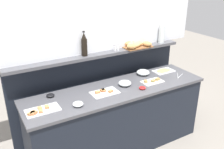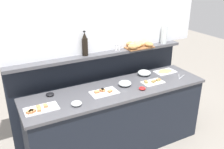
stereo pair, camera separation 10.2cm
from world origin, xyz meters
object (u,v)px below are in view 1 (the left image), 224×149
(glass_bowl_small, at_px, (125,83))
(serving_tongs, at_px, (179,76))
(sandwich_platter_front, at_px, (152,81))
(condiment_bowl_cream, at_px, (50,95))
(sandwich_platter_rear, at_px, (104,92))
(salt_shaker, at_px, (115,48))
(water_carafe, at_px, (162,34))
(glass_bowl_large, at_px, (78,104))
(pepper_shaker, at_px, (118,47))
(wine_bottle_dark, at_px, (84,45))
(sandwich_platter_side, at_px, (41,110))
(cold_cuts_platter, at_px, (164,71))
(bread_basket, at_px, (135,45))
(condiment_bowl_red, at_px, (142,88))
(glass_bowl_medium, at_px, (143,73))

(glass_bowl_small, bearing_deg, serving_tongs, -8.76)
(sandwich_platter_front, xyz_separation_m, condiment_bowl_cream, (-1.27, 0.27, 0.01))
(sandwich_platter_rear, xyz_separation_m, salt_shaker, (0.41, 0.44, 0.37))
(glass_bowl_small, xyz_separation_m, water_carafe, (0.89, 0.39, 0.44))
(condiment_bowl_cream, bearing_deg, glass_bowl_large, -61.53)
(glass_bowl_large, distance_m, pepper_shaker, 1.08)
(sandwich_platter_rear, xyz_separation_m, wine_bottle_dark, (-0.03, 0.46, 0.47))
(sandwich_platter_side, bearing_deg, cold_cuts_platter, 6.55)
(cold_cuts_platter, xyz_separation_m, glass_bowl_small, (-0.73, -0.12, 0.02))
(glass_bowl_large, bearing_deg, sandwich_platter_side, 166.86)
(sandwich_platter_front, relative_size, glass_bowl_large, 2.42)
(sandwich_platter_side, distance_m, bread_basket, 1.61)
(sandwich_platter_front, xyz_separation_m, sandwich_platter_side, (-1.45, -0.00, 0.00))
(sandwich_platter_rear, distance_m, pepper_shaker, 0.73)
(condiment_bowl_red, relative_size, bread_basket, 0.20)
(cold_cuts_platter, bearing_deg, sandwich_platter_front, -150.67)
(glass_bowl_medium, relative_size, pepper_shaker, 2.07)
(glass_bowl_large, distance_m, serving_tongs, 1.51)
(glass_bowl_large, height_order, water_carafe, water_carafe)
(condiment_bowl_cream, distance_m, bread_basket, 1.38)
(sandwich_platter_front, height_order, glass_bowl_large, glass_bowl_large)
(sandwich_platter_rear, distance_m, bread_basket, 0.93)
(sandwich_platter_front, relative_size, salt_shaker, 3.24)
(water_carafe, bearing_deg, glass_bowl_medium, -155.03)
(glass_bowl_medium, height_order, condiment_bowl_cream, glass_bowl_medium)
(sandwich_platter_front, xyz_separation_m, serving_tongs, (0.43, -0.03, -0.00))
(sandwich_platter_front, distance_m, glass_bowl_medium, 0.26)
(sandwich_platter_side, xyz_separation_m, pepper_shaker, (1.22, 0.48, 0.37))
(cold_cuts_platter, xyz_separation_m, serving_tongs, (0.07, -0.24, -0.00))
(cold_cuts_platter, xyz_separation_m, bread_basket, (-0.32, 0.27, 0.37))
(sandwich_platter_side, bearing_deg, glass_bowl_large, -13.14)
(sandwich_platter_front, height_order, condiment_bowl_red, sandwich_platter_front)
(cold_cuts_platter, xyz_separation_m, condiment_bowl_cream, (-1.64, 0.06, 0.01))
(cold_cuts_platter, bearing_deg, salt_shaker, 157.14)
(sandwich_platter_front, bearing_deg, bread_basket, 84.07)
(sandwich_platter_front, distance_m, glass_bowl_large, 1.08)
(sandwich_platter_front, bearing_deg, sandwich_platter_rear, 176.79)
(bread_basket, bearing_deg, pepper_shaker, 178.76)
(pepper_shaker, bearing_deg, sandwich_platter_side, -158.39)
(sandwich_platter_rear, bearing_deg, salt_shaker, 47.26)
(cold_cuts_platter, xyz_separation_m, pepper_shaker, (-0.60, 0.27, 0.37))
(glass_bowl_large, height_order, salt_shaker, salt_shaker)
(glass_bowl_medium, height_order, salt_shaker, salt_shaker)
(glass_bowl_small, height_order, salt_shaker, salt_shaker)
(glass_bowl_large, height_order, wine_bottle_dark, wine_bottle_dark)
(wine_bottle_dark, bearing_deg, cold_cuts_platter, -14.75)
(pepper_shaker, bearing_deg, wine_bottle_dark, 178.35)
(glass_bowl_medium, bearing_deg, sandwich_platter_rear, -163.25)
(condiment_bowl_red, xyz_separation_m, bread_basket, (0.28, 0.57, 0.36))
(serving_tongs, bearing_deg, condiment_bowl_cream, 170.06)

